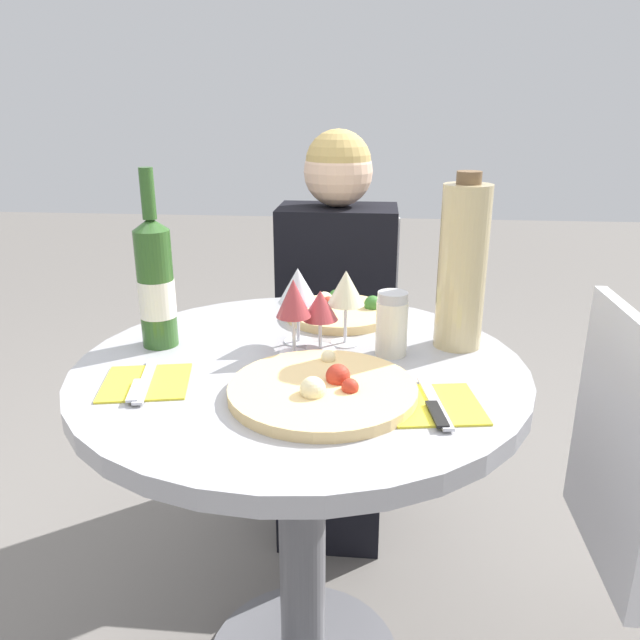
{
  "coord_description": "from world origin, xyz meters",
  "views": [
    {
      "loc": [
        0.14,
        -1.1,
        1.24
      ],
      "look_at": [
        0.04,
        -0.03,
        0.86
      ],
      "focal_mm": 35.0,
      "sensor_mm": 36.0,
      "label": 1
    }
  ],
  "objects_px": {
    "chair_behind_diner": "(338,364)",
    "wine_bottle": "(156,283)",
    "seated_diner": "(335,350)",
    "dining_table": "(301,441)",
    "pizza_large": "(323,389)",
    "tall_carafe": "(462,267)"
  },
  "relations": [
    {
      "from": "chair_behind_diner",
      "to": "wine_bottle",
      "type": "height_order",
      "value": "wine_bottle"
    },
    {
      "from": "chair_behind_diner",
      "to": "seated_diner",
      "type": "bearing_deg",
      "value": 90.0
    },
    {
      "from": "dining_table",
      "to": "wine_bottle",
      "type": "relative_size",
      "value": 2.41
    },
    {
      "from": "pizza_large",
      "to": "tall_carafe",
      "type": "relative_size",
      "value": 0.92
    },
    {
      "from": "wine_bottle",
      "to": "tall_carafe",
      "type": "distance_m",
      "value": 0.61
    },
    {
      "from": "chair_behind_diner",
      "to": "pizza_large",
      "type": "xyz_separation_m",
      "value": [
        0.03,
        -0.91,
        0.34
      ]
    },
    {
      "from": "dining_table",
      "to": "pizza_large",
      "type": "distance_m",
      "value": 0.24
    },
    {
      "from": "dining_table",
      "to": "tall_carafe",
      "type": "height_order",
      "value": "tall_carafe"
    },
    {
      "from": "dining_table",
      "to": "chair_behind_diner",
      "type": "bearing_deg",
      "value": 88.21
    },
    {
      "from": "tall_carafe",
      "to": "chair_behind_diner",
      "type": "bearing_deg",
      "value": 113.99
    },
    {
      "from": "chair_behind_diner",
      "to": "tall_carafe",
      "type": "bearing_deg",
      "value": 113.99
    },
    {
      "from": "dining_table",
      "to": "chair_behind_diner",
      "type": "distance_m",
      "value": 0.78
    },
    {
      "from": "pizza_large",
      "to": "seated_diner",
      "type": "bearing_deg",
      "value": 92.45
    },
    {
      "from": "seated_diner",
      "to": "pizza_large",
      "type": "distance_m",
      "value": 0.8
    },
    {
      "from": "seated_diner",
      "to": "pizza_large",
      "type": "height_order",
      "value": "seated_diner"
    },
    {
      "from": "dining_table",
      "to": "pizza_large",
      "type": "bearing_deg",
      "value": -67.7
    },
    {
      "from": "dining_table",
      "to": "tall_carafe",
      "type": "bearing_deg",
      "value": 21.63
    },
    {
      "from": "seated_diner",
      "to": "chair_behind_diner",
      "type": "bearing_deg",
      "value": -90.0
    },
    {
      "from": "tall_carafe",
      "to": "seated_diner",
      "type": "bearing_deg",
      "value": 119.61
    },
    {
      "from": "wine_bottle",
      "to": "tall_carafe",
      "type": "relative_size",
      "value": 1.02
    },
    {
      "from": "chair_behind_diner",
      "to": "seated_diner",
      "type": "height_order",
      "value": "seated_diner"
    },
    {
      "from": "dining_table",
      "to": "seated_diner",
      "type": "bearing_deg",
      "value": 87.82
    }
  ]
}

